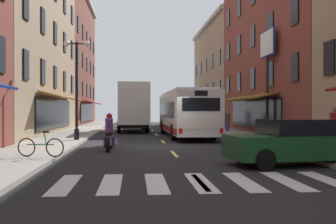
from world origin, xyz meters
TOP-DOWN VIEW (x-y plane):
  - ground_plane at (0.00, 0.00)m, footprint 34.80×80.00m
  - lane_centre_dashes at (0.00, -0.25)m, footprint 0.14×73.90m
  - crosswalk_near at (0.00, -10.00)m, footprint 7.10×2.80m
  - sidewalk_left at (-5.90, 0.00)m, footprint 3.00×80.00m
  - sidewalk_right at (5.90, 0.00)m, footprint 3.00×80.00m
  - billboard_sign at (7.05, 5.75)m, footprint 0.40×2.58m
  - transit_bus at (1.80, 6.95)m, footprint 2.79×11.49m
  - box_truck at (-1.77, 13.46)m, footprint 2.71×7.95m
  - sedan_near at (3.64, -7.18)m, footprint 4.57×2.43m
  - sedan_mid at (-1.65, 22.84)m, footprint 2.03×4.33m
  - motorcycle_rider at (-2.73, -1.97)m, footprint 0.62×2.07m
  - bicycle_near at (-4.94, -5.31)m, footprint 1.69×0.51m
  - pedestrian_near at (5.75, 11.50)m, footprint 0.52×0.46m
  - pedestrian_mid at (6.21, 14.82)m, footprint 0.36×0.36m
  - pedestrian_far at (6.09, -4.93)m, footprint 0.36×0.36m
  - street_lamp_twin at (-4.85, 2.98)m, footprint 1.42×0.32m

SIDE VIEW (x-z plane):
  - ground_plane at x=0.00m, z-range -0.10..0.00m
  - lane_centre_dashes at x=0.00m, z-range 0.00..0.01m
  - crosswalk_near at x=0.00m, z-range 0.00..0.01m
  - sidewalk_left at x=-5.90m, z-range 0.00..0.14m
  - sidewalk_right at x=5.90m, z-range 0.00..0.14m
  - bicycle_near at x=-4.94m, z-range 0.05..0.96m
  - sedan_mid at x=-1.65m, z-range 0.01..1.36m
  - motorcycle_rider at x=-2.73m, z-range -0.12..1.54m
  - sedan_near at x=3.64m, z-range 0.01..1.50m
  - pedestrian_near at x=5.75m, z-range 0.18..1.78m
  - pedestrian_mid at x=6.21m, z-range 0.17..1.90m
  - pedestrian_far at x=6.09m, z-range 0.17..2.00m
  - transit_bus at x=1.80m, z-range 0.08..3.13m
  - box_truck at x=-1.77m, z-range 0.08..3.98m
  - street_lamp_twin at x=-4.85m, z-range 0.43..5.97m
  - billboard_sign at x=7.05m, z-range 1.88..8.77m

